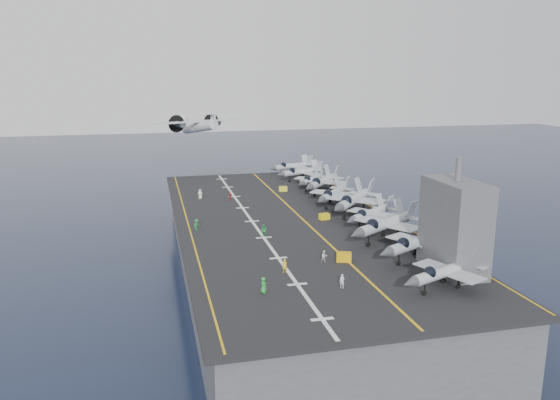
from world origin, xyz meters
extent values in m
plane|color=#142135|center=(0.00, 0.00, 0.00)|extent=(500.00, 500.00, 0.00)
cube|color=#56595E|center=(0.00, 0.00, 5.00)|extent=(36.00, 90.00, 10.00)
cube|color=black|center=(0.00, 0.00, 10.20)|extent=(38.00, 92.00, 0.40)
cube|color=gold|center=(3.00, 0.00, 10.42)|extent=(0.35, 90.00, 0.02)
cube|color=silver|center=(-6.00, 0.00, 10.42)|extent=(0.50, 90.00, 0.02)
cube|color=gold|center=(-17.00, 0.00, 10.42)|extent=(0.25, 90.00, 0.02)
cube|color=gold|center=(18.50, 0.00, 10.42)|extent=(0.25, 90.00, 0.02)
imported|color=#268C33|center=(-10.57, -31.65, 11.39)|extent=(1.16, 1.39, 1.98)
imported|color=yellow|center=(-6.53, -25.69, 11.33)|extent=(1.13, 0.76, 1.86)
imported|color=green|center=(-5.79, -9.14, 11.34)|extent=(1.30, 1.35, 1.88)
imported|color=#1C8330|center=(-15.89, -3.18, 11.32)|extent=(1.32, 1.28, 1.84)
imported|color=#A92B21|center=(-7.40, 16.91, 11.28)|extent=(1.16, 1.27, 1.76)
imported|color=white|center=(-13.12, 19.83, 11.41)|extent=(1.45, 1.27, 2.02)
imported|color=silver|center=(-1.05, -32.36, 11.27)|extent=(1.24, 1.23, 1.75)
imported|color=silver|center=(-0.31, -23.14, 11.26)|extent=(1.07, 0.74, 1.71)
camera|label=1|loc=(-22.74, -90.57, 35.73)|focal=35.00mm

